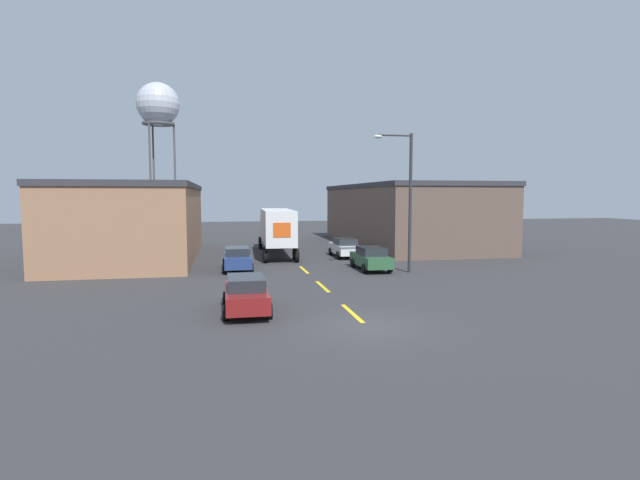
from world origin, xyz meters
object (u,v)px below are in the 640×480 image
object	(u,v)px
parked_car_left_far	(237,258)
water_tower	(158,106)
street_lamp	(406,193)
parked_car_left_near	(246,293)
parked_car_right_far	(345,247)
semi_truck	(276,227)
parked_car_right_mid	(371,258)

from	to	relation	value
parked_car_left_far	water_tower	xyz separation A→B (m)	(-9.68, 42.21, 16.90)
street_lamp	water_tower	bearing A→B (deg)	114.04
parked_car_left_near	street_lamp	bearing A→B (deg)	40.98
parked_car_left_near	water_tower	distance (m)	57.79
parked_car_left_near	parked_car_right_far	distance (m)	19.80
semi_truck	water_tower	distance (m)	39.21
water_tower	street_lamp	bearing A→B (deg)	-65.96
parked_car_left_far	parked_car_left_near	size ratio (longest dim) A/B	1.00
water_tower	parked_car_left_near	bearing A→B (deg)	-79.91
parked_car_right_mid	semi_truck	bearing A→B (deg)	116.87
semi_truck	street_lamp	world-z (taller)	street_lamp
parked_car_left_near	parked_car_right_far	world-z (taller)	same
parked_car_right_far	parked_car_right_mid	bearing A→B (deg)	-90.00
parked_car_left_far	water_tower	size ratio (longest dim) A/B	0.22
parked_car_left_far	street_lamp	distance (m)	11.75
parked_car_left_far	semi_truck	bearing A→B (deg)	68.11
parked_car_right_mid	street_lamp	distance (m)	4.87
semi_truck	parked_car_left_far	distance (m)	9.44
semi_truck	parked_car_right_mid	distance (m)	11.58
semi_truck	street_lamp	xyz separation A→B (m)	(7.04, -11.71, 2.79)
water_tower	parked_car_left_far	bearing A→B (deg)	-77.08
parked_car_left_near	parked_car_left_far	bearing A→B (deg)	90.00
parked_car_left_near	parked_car_right_mid	distance (m)	13.69
parked_car_right_far	water_tower	bearing A→B (deg)	116.62
parked_car_left_near	street_lamp	distance (m)	14.57
parked_car_left_near	parked_car_right_mid	bearing A→B (deg)	50.71
parked_car_left_near	semi_truck	bearing A→B (deg)	80.53
parked_car_left_near	street_lamp	world-z (taller)	street_lamp
semi_truck	parked_car_left_near	xyz separation A→B (m)	(-3.48, -20.84, -1.48)
semi_truck	water_tower	world-z (taller)	water_tower
semi_truck	parked_car_left_near	world-z (taller)	semi_truck
parked_car_right_far	street_lamp	bearing A→B (deg)	-77.97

